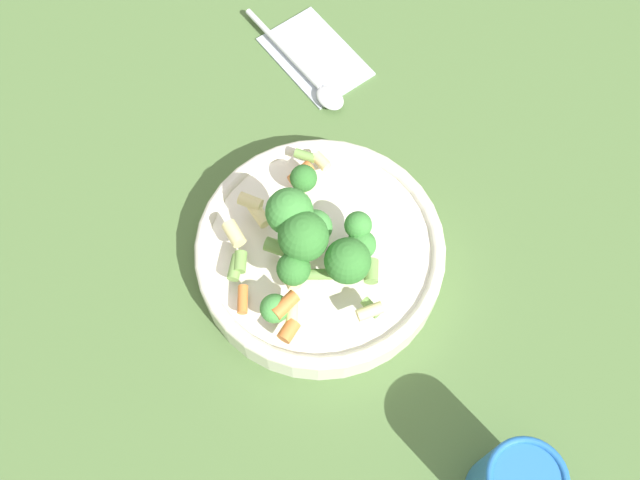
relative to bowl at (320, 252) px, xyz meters
The scene contains 5 objects.
ground_plane 0.02m from the bowl, ahead, with size 3.00×3.00×0.00m, color #4C6B38.
bowl is the anchor object (origin of this frame).
pasta_salad 0.06m from the bowl, behind, with size 0.18×0.18×0.08m.
napkin 0.26m from the bowl, 35.74° to the left, with size 0.11×0.14×0.01m.
spoon 0.22m from the bowl, 37.41° to the left, with size 0.07×0.17×0.01m.
Camera 1 is at (-0.25, -0.17, 0.69)m, focal length 42.00 mm.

